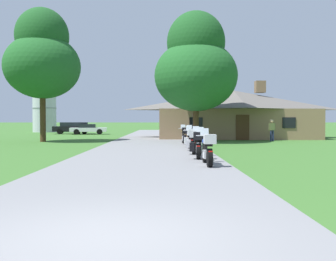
{
  "coord_description": "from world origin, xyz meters",
  "views": [
    {
      "loc": [
        0.79,
        -5.25,
        1.67
      ],
      "look_at": [
        1.02,
        16.0,
        1.09
      ],
      "focal_mm": 41.33,
      "sensor_mm": 36.0,
      "label": 1
    }
  ],
  "objects_px": {
    "motorcycle_orange_fifth_in_row": "(189,138)",
    "tree_by_lodge_front": "(196,66)",
    "motorcycle_blue_third_in_row": "(195,142)",
    "motorcycle_yellow_farthest_in_row": "(184,136)",
    "motorcycle_blue_nearest_to_camera": "(208,150)",
    "motorcycle_silver_fourth_in_row": "(191,140)",
    "bystander_olive_shirt_near_lodge": "(272,129)",
    "tree_left_near": "(42,58)",
    "motorcycle_silver_second_in_row": "(199,145)",
    "metal_silo_distant": "(44,105)",
    "parked_black_suv_far_left": "(73,127)",
    "parked_white_sedan_far_left": "(88,129)"
  },
  "relations": [
    {
      "from": "motorcycle_silver_second_in_row",
      "to": "bystander_olive_shirt_near_lodge",
      "type": "xyz_separation_m",
      "value": [
        7.09,
        14.27,
        0.34
      ]
    },
    {
      "from": "parked_black_suv_far_left",
      "to": "tree_by_lodge_front",
      "type": "bearing_deg",
      "value": -152.66
    },
    {
      "from": "motorcycle_blue_third_in_row",
      "to": "metal_silo_distant",
      "type": "distance_m",
      "value": 39.85
    },
    {
      "from": "motorcycle_silver_second_in_row",
      "to": "bystander_olive_shirt_near_lodge",
      "type": "height_order",
      "value": "bystander_olive_shirt_near_lodge"
    },
    {
      "from": "bystander_olive_shirt_near_lodge",
      "to": "motorcycle_yellow_farthest_in_row",
      "type": "bearing_deg",
      "value": -155.93
    },
    {
      "from": "motorcycle_silver_second_in_row",
      "to": "motorcycle_yellow_farthest_in_row",
      "type": "xyz_separation_m",
      "value": [
        -0.11,
        9.74,
        0.01
      ]
    },
    {
      "from": "parked_black_suv_far_left",
      "to": "parked_white_sedan_far_left",
      "type": "xyz_separation_m",
      "value": [
        2.13,
        -1.49,
        -0.13
      ]
    },
    {
      "from": "motorcycle_blue_third_in_row",
      "to": "motorcycle_yellow_farthest_in_row",
      "type": "distance_m",
      "value": 7.53
    },
    {
      "from": "bystander_olive_shirt_near_lodge",
      "to": "metal_silo_distant",
      "type": "bearing_deg",
      "value": 129.11
    },
    {
      "from": "motorcycle_blue_nearest_to_camera",
      "to": "bystander_olive_shirt_near_lodge",
      "type": "distance_m",
      "value": 18.23
    },
    {
      "from": "motorcycle_orange_fifth_in_row",
      "to": "parked_white_sedan_far_left",
      "type": "xyz_separation_m",
      "value": [
        -10.39,
        21.99,
        0.03
      ]
    },
    {
      "from": "bystander_olive_shirt_near_lodge",
      "to": "parked_black_suv_far_left",
      "type": "height_order",
      "value": "bystander_olive_shirt_near_lodge"
    },
    {
      "from": "motorcycle_silver_fourth_in_row",
      "to": "motorcycle_blue_third_in_row",
      "type": "bearing_deg",
      "value": -90.72
    },
    {
      "from": "tree_left_near",
      "to": "parked_white_sedan_far_left",
      "type": "height_order",
      "value": "tree_left_near"
    },
    {
      "from": "motorcycle_orange_fifth_in_row",
      "to": "tree_left_near",
      "type": "bearing_deg",
      "value": 153.78
    },
    {
      "from": "tree_left_near",
      "to": "parked_black_suv_far_left",
      "type": "bearing_deg",
      "value": 95.7
    },
    {
      "from": "tree_left_near",
      "to": "motorcycle_blue_third_in_row",
      "type": "bearing_deg",
      "value": -46.28
    },
    {
      "from": "motorcycle_silver_second_in_row",
      "to": "tree_by_lodge_front",
      "type": "height_order",
      "value": "tree_by_lodge_front"
    },
    {
      "from": "tree_left_near",
      "to": "motorcycle_silver_second_in_row",
      "type": "bearing_deg",
      "value": -51.35
    },
    {
      "from": "motorcycle_silver_second_in_row",
      "to": "motorcycle_silver_fourth_in_row",
      "type": "relative_size",
      "value": 1.0
    },
    {
      "from": "bystander_olive_shirt_near_lodge",
      "to": "metal_silo_distant",
      "type": "height_order",
      "value": "metal_silo_distant"
    },
    {
      "from": "motorcycle_blue_third_in_row",
      "to": "tree_by_lodge_front",
      "type": "distance_m",
      "value": 11.63
    },
    {
      "from": "tree_left_near",
      "to": "motorcycle_blue_nearest_to_camera",
      "type": "bearing_deg",
      "value": -55.91
    },
    {
      "from": "motorcycle_yellow_farthest_in_row",
      "to": "bystander_olive_shirt_near_lodge",
      "type": "distance_m",
      "value": 8.51
    },
    {
      "from": "motorcycle_silver_second_in_row",
      "to": "motorcycle_yellow_farthest_in_row",
      "type": "bearing_deg",
      "value": 98.26
    },
    {
      "from": "tree_left_near",
      "to": "parked_white_sedan_far_left",
      "type": "bearing_deg",
      "value": 88.45
    },
    {
      "from": "motorcycle_orange_fifth_in_row",
      "to": "tree_by_lodge_front",
      "type": "distance_m",
      "value": 7.58
    },
    {
      "from": "motorcycle_blue_nearest_to_camera",
      "to": "parked_white_sedan_far_left",
      "type": "xyz_separation_m",
      "value": [
        -10.41,
        31.61,
        0.02
      ]
    },
    {
      "from": "motorcycle_blue_nearest_to_camera",
      "to": "motorcycle_silver_fourth_in_row",
      "type": "height_order",
      "value": "same"
    },
    {
      "from": "motorcycle_silver_second_in_row",
      "to": "tree_left_near",
      "type": "height_order",
      "value": "tree_left_near"
    },
    {
      "from": "motorcycle_orange_fifth_in_row",
      "to": "tree_by_lodge_front",
      "type": "relative_size",
      "value": 0.21
    },
    {
      "from": "motorcycle_orange_fifth_in_row",
      "to": "bystander_olive_shirt_near_lodge",
      "type": "distance_m",
      "value": 10.07
    },
    {
      "from": "motorcycle_orange_fifth_in_row",
      "to": "bystander_olive_shirt_near_lodge",
      "type": "height_order",
      "value": "bystander_olive_shirt_near_lodge"
    },
    {
      "from": "motorcycle_yellow_farthest_in_row",
      "to": "motorcycle_silver_fourth_in_row",
      "type": "bearing_deg",
      "value": -91.2
    },
    {
      "from": "parked_white_sedan_far_left",
      "to": "motorcycle_yellow_farthest_in_row",
      "type": "bearing_deg",
      "value": -158.96
    },
    {
      "from": "bystander_olive_shirt_near_lodge",
      "to": "tree_left_near",
      "type": "height_order",
      "value": "tree_left_near"
    },
    {
      "from": "parked_black_suv_far_left",
      "to": "motorcycle_orange_fifth_in_row",
      "type": "bearing_deg",
      "value": -161.32
    },
    {
      "from": "bystander_olive_shirt_near_lodge",
      "to": "tree_by_lodge_front",
      "type": "distance_m",
      "value": 7.97
    },
    {
      "from": "motorcycle_silver_second_in_row",
      "to": "parked_black_suv_far_left",
      "type": "xyz_separation_m",
      "value": [
        -12.47,
        30.55,
        0.17
      ]
    },
    {
      "from": "motorcycle_silver_fourth_in_row",
      "to": "metal_silo_distant",
      "type": "bearing_deg",
      "value": 117.29
    },
    {
      "from": "bystander_olive_shirt_near_lodge",
      "to": "tree_left_near",
      "type": "relative_size",
      "value": 0.16
    },
    {
      "from": "motorcycle_orange_fifth_in_row",
      "to": "motorcycle_yellow_farthest_in_row",
      "type": "distance_m",
      "value": 2.68
    },
    {
      "from": "motorcycle_yellow_farthest_in_row",
      "to": "tree_left_near",
      "type": "distance_m",
      "value": 12.69
    },
    {
      "from": "motorcycle_blue_third_in_row",
      "to": "tree_by_lodge_front",
      "type": "height_order",
      "value": "tree_by_lodge_front"
    },
    {
      "from": "parked_black_suv_far_left",
      "to": "bystander_olive_shirt_near_lodge",
      "type": "bearing_deg",
      "value": -139.16
    },
    {
      "from": "motorcycle_silver_fourth_in_row",
      "to": "motorcycle_orange_fifth_in_row",
      "type": "relative_size",
      "value": 1.0
    },
    {
      "from": "motorcycle_blue_third_in_row",
      "to": "motorcycle_silver_fourth_in_row",
      "type": "bearing_deg",
      "value": 98.46
    },
    {
      "from": "motorcycle_blue_third_in_row",
      "to": "tree_by_lodge_front",
      "type": "relative_size",
      "value": 0.21
    },
    {
      "from": "tree_by_lodge_front",
      "to": "parked_black_suv_far_left",
      "type": "height_order",
      "value": "tree_by_lodge_front"
    },
    {
      "from": "motorcycle_yellow_farthest_in_row",
      "to": "bystander_olive_shirt_near_lodge",
      "type": "bearing_deg",
      "value": 30.1
    }
  ]
}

